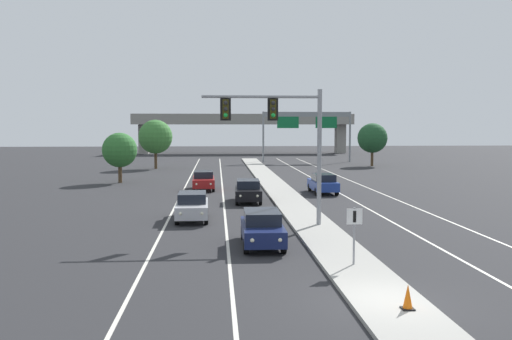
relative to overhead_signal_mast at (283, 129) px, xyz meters
The scene contains 19 objects.
ground_plane 14.02m from the overhead_signal_mast, 82.58° to the right, with size 260.00×260.00×0.00m, color #28282B.
median_island 7.48m from the overhead_signal_mast, 71.84° to the left, with size 2.40×110.00×0.15m, color #9E9B93.
lane_stripe_oncoming_center 13.55m from the overhead_signal_mast, 104.00° to the left, with size 0.14×100.00×0.01m, color silver.
lane_stripe_receding_center 14.67m from the overhead_signal_mast, 62.24° to the left, with size 0.14×100.00×0.01m, color silver.
edge_stripe_left 14.64m from the overhead_signal_mast, 117.55° to the left, with size 0.14×100.00×0.01m, color silver.
edge_stripe_right 16.38m from the overhead_signal_mast, 51.38° to the left, with size 0.14×100.00×0.01m, color silver.
overhead_signal_mast is the anchor object (origin of this frame).
median_sign_post 9.54m from the overhead_signal_mast, 78.84° to the right, with size 0.60×0.10×2.20m.
car_oncoming_navy 6.43m from the overhead_signal_mast, 108.32° to the right, with size 1.85×4.48×1.58m.
car_oncoming_silver 7.20m from the overhead_signal_mast, 150.50° to the left, with size 1.88×4.50×1.58m.
car_oncoming_black 11.06m from the overhead_signal_mast, 97.32° to the left, with size 1.93×4.51×1.58m.
car_oncoming_red 19.01m from the overhead_signal_mast, 104.52° to the left, with size 1.91×4.51×1.58m.
car_receding_blue 16.18m from the overhead_signal_mast, 71.23° to the left, with size 1.86×4.49×1.58m.
traffic_cone_median_nose 14.80m from the overhead_signal_mast, 81.88° to the right, with size 0.36×0.36×0.74m.
highway_sign_gantry 53.71m from the overhead_signal_mast, 79.40° to the left, with size 13.28×0.42×7.50m.
overpass_bridge 79.27m from the overhead_signal_mast, 88.79° to the left, with size 42.40×6.40×7.65m.
tree_far_left_a 27.48m from the overhead_signal_mast, 117.59° to the left, with size 3.30×3.30×4.77m.
tree_far_right_b 47.39m from the overhead_signal_mast, 68.55° to the left, with size 3.98×3.98×5.76m.
tree_far_left_c 42.92m from the overhead_signal_mast, 105.10° to the left, with size 4.26×4.26×6.17m.
Camera 1 is at (-5.17, -16.34, 5.45)m, focal length 39.07 mm.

